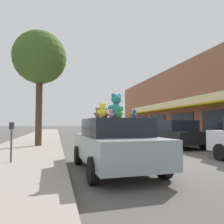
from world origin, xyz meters
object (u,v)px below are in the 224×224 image
at_px(teddy_bear_brown, 98,113).
at_px(teddy_bear_black, 105,114).
at_px(teddy_bear_green, 119,112).
at_px(teddy_bear_blue, 134,114).
at_px(teddy_bear_pink, 111,113).
at_px(parked_car_far_right, 140,130).
at_px(street_tree, 40,58).
at_px(teddy_bear_red, 111,116).
at_px(parked_car_far_center, 174,133).
at_px(teddy_bear_orange, 114,114).
at_px(parking_meter, 11,137).
at_px(plush_art_car, 115,143).
at_px(teddy_bear_giant, 116,107).
at_px(teddy_bear_yellow, 102,111).

bearing_deg(teddy_bear_brown, teddy_bear_black, -105.85).
bearing_deg(teddy_bear_green, teddy_bear_blue, 159.36).
xyz_separation_m(teddy_bear_pink, teddy_bear_black, (0.23, 1.71, 0.06)).
bearing_deg(teddy_bear_blue, parked_car_far_right, -176.25).
xyz_separation_m(teddy_bear_green, street_tree, (-2.66, 7.16, 3.44)).
relative_size(teddy_bear_brown, teddy_bear_blue, 1.19).
relative_size(teddy_bear_brown, teddy_bear_red, 1.39).
bearing_deg(parked_car_far_center, street_tree, 169.47).
relative_size(teddy_bear_brown, parked_car_far_center, 0.07).
bearing_deg(teddy_bear_orange, parking_meter, 25.68).
bearing_deg(teddy_bear_black, teddy_bear_orange, -141.35).
height_order(teddy_bear_green, parked_car_far_center, teddy_bear_green).
bearing_deg(teddy_bear_brown, plush_art_car, -155.71).
bearing_deg(teddy_bear_giant, street_tree, -90.20).
height_order(teddy_bear_pink, teddy_bear_blue, teddy_bear_blue).
bearing_deg(parked_car_far_center, teddy_bear_orange, -137.00).
bearing_deg(teddy_bear_brown, teddy_bear_red, -125.31).
xyz_separation_m(teddy_bear_giant, teddy_bear_blue, (0.35, -0.65, -0.25)).
xyz_separation_m(teddy_bear_blue, parked_car_far_center, (4.60, 5.76, -0.83)).
distance_m(teddy_bear_giant, teddy_bear_red, 0.33).
bearing_deg(teddy_bear_pink, teddy_bear_orange, -104.29).
height_order(teddy_bear_yellow, teddy_bear_black, teddy_bear_yellow).
bearing_deg(teddy_bear_giant, teddy_bear_green, 59.97).
relative_size(teddy_bear_pink, teddy_bear_black, 0.63).
bearing_deg(parked_car_far_right, teddy_bear_red, -116.17).
bearing_deg(teddy_bear_green, street_tree, -85.28).
distance_m(teddy_bear_green, street_tree, 8.37).
xyz_separation_m(street_tree, parking_meter, (-0.42, -5.39, -4.16)).
relative_size(teddy_bear_green, street_tree, 0.05).
relative_size(teddy_bear_green, parked_car_far_center, 0.08).
height_order(teddy_bear_green, teddy_bear_brown, teddy_bear_green).
distance_m(teddy_bear_green, parking_meter, 3.62).
bearing_deg(plush_art_car, teddy_bear_giant, 62.48).
relative_size(teddy_bear_pink, teddy_bear_blue, 0.85).
bearing_deg(parking_meter, teddy_bear_black, -11.76).
bearing_deg(teddy_bear_pink, plush_art_car, -107.65).
height_order(teddy_bear_giant, teddy_bear_brown, teddy_bear_giant).
bearing_deg(teddy_bear_brown, teddy_bear_green, 168.15).
relative_size(plush_art_car, parked_car_far_center, 0.94).
xyz_separation_m(teddy_bear_green, parked_car_far_right, (5.03, 11.10, -0.84)).
relative_size(teddy_bear_orange, teddy_bear_brown, 1.20).
xyz_separation_m(teddy_bear_pink, teddy_bear_blue, (0.82, 0.51, 0.02)).
bearing_deg(teddy_bear_yellow, teddy_bear_red, -99.86).
xyz_separation_m(teddy_bear_brown, teddy_bear_red, (0.52, 0.55, -0.04)).
distance_m(teddy_bear_green, parked_car_far_right, 12.22).
bearing_deg(street_tree, teddy_bear_brown, -73.26).
distance_m(parked_car_far_center, parking_meter, 9.03).
xyz_separation_m(teddy_bear_orange, teddy_bear_red, (-0.20, -0.42, -0.07)).
xyz_separation_m(teddy_bear_pink, parking_meter, (-2.69, 2.32, -0.67)).
bearing_deg(teddy_bear_blue, teddy_bear_red, -122.53).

